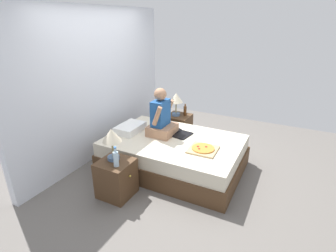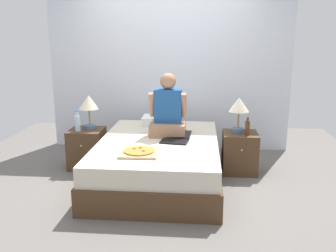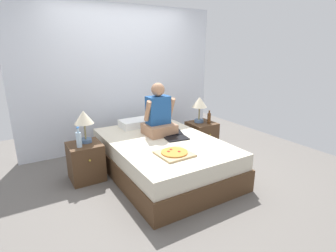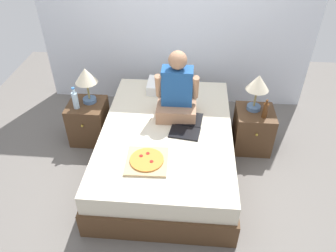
{
  "view_description": "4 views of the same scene",
  "coord_description": "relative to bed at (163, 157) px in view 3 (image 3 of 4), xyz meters",
  "views": [
    {
      "loc": [
        -3.41,
        -1.64,
        2.29
      ],
      "look_at": [
        -0.13,
        0.04,
        0.78
      ],
      "focal_mm": 28.0,
      "sensor_mm": 36.0,
      "label": 1
    },
    {
      "loc": [
        0.5,
        -4.32,
        1.76
      ],
      "look_at": [
        0.12,
        -0.08,
        0.71
      ],
      "focal_mm": 40.0,
      "sensor_mm": 36.0,
      "label": 2
    },
    {
      "loc": [
        -1.76,
        -3.07,
        1.79
      ],
      "look_at": [
        0.07,
        -0.04,
        0.72
      ],
      "focal_mm": 28.0,
      "sensor_mm": 36.0,
      "label": 3
    },
    {
      "loc": [
        0.24,
        -2.81,
        2.72
      ],
      "look_at": [
        0.03,
        -0.2,
        0.7
      ],
      "focal_mm": 35.0,
      "sensor_mm": 36.0,
      "label": 4
    }
  ],
  "objects": [
    {
      "name": "pillow",
      "position": [
        -0.05,
        0.8,
        0.32
      ],
      "size": [
        0.52,
        0.34,
        0.12
      ],
      "primitive_type": "cube",
      "color": "white",
      "rests_on": "bed"
    },
    {
      "name": "wall_back",
      "position": [
        0.0,
        1.44,
        1.0
      ],
      "size": [
        3.67,
        0.12,
        2.5
      ],
      "primitive_type": "cube",
      "color": "silver",
      "rests_on": "ground"
    },
    {
      "name": "laptop",
      "position": [
        0.21,
        -0.0,
        0.28
      ],
      "size": [
        0.37,
        0.45,
        0.07
      ],
      "color": "black",
      "rests_on": "bed"
    },
    {
      "name": "nightstand_right",
      "position": [
        1.02,
        0.38,
        0.01
      ],
      "size": [
        0.44,
        0.47,
        0.52
      ],
      "color": "#4C331E",
      "rests_on": "ground"
    },
    {
      "name": "bed",
      "position": [
        0.0,
        0.0,
        0.0
      ],
      "size": [
        1.46,
        2.15,
        0.51
      ],
      "color": "#4C331E",
      "rests_on": "ground"
    },
    {
      "name": "lamp_on_left_nightstand",
      "position": [
        -0.98,
        0.43,
        0.6
      ],
      "size": [
        0.26,
        0.26,
        0.45
      ],
      "color": "#4C6B93",
      "rests_on": "nightstand_left"
    },
    {
      "name": "beer_bottle",
      "position": [
        1.09,
        0.28,
        0.37
      ],
      "size": [
        0.06,
        0.06,
        0.23
      ],
      "color": "#512D14",
      "rests_on": "nightstand_right"
    },
    {
      "name": "person_seated",
      "position": [
        0.09,
        0.27,
        0.55
      ],
      "size": [
        0.47,
        0.4,
        0.78
      ],
      "color": "#A37556",
      "rests_on": "bed"
    },
    {
      "name": "pizza_box",
      "position": [
        -0.15,
        -0.55,
        0.28
      ],
      "size": [
        0.41,
        0.41,
        0.05
      ],
      "color": "tan",
      "rests_on": "bed"
    },
    {
      "name": "ground_plane",
      "position": [
        0.0,
        0.0,
        -0.25
      ],
      "size": [
        5.67,
        5.67,
        0.0
      ],
      "primitive_type": "plane",
      "color": "#66605B"
    },
    {
      "name": "water_bottle",
      "position": [
        -1.1,
        0.29,
        0.38
      ],
      "size": [
        0.07,
        0.07,
        0.28
      ],
      "color": "silver",
      "rests_on": "nightstand_left"
    },
    {
      "name": "lamp_on_right_nightstand",
      "position": [
        0.99,
        0.43,
        0.6
      ],
      "size": [
        0.26,
        0.26,
        0.45
      ],
      "color": "#4C6B93",
      "rests_on": "nightstand_right"
    },
    {
      "name": "nightstand_left",
      "position": [
        -1.02,
        0.38,
        0.01
      ],
      "size": [
        0.44,
        0.47,
        0.52
      ],
      "color": "#4C331E",
      "rests_on": "ground"
    }
  ]
}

